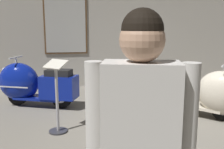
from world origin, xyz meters
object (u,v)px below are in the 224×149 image
at_px(visitor_1, 140,147).
at_px(info_stanchion, 57,103).
at_px(scooter_1, 206,92).
at_px(scooter_0, 31,84).

xyz_separation_m(visitor_1, info_stanchion, (-0.60, 2.55, -0.50)).
bearing_deg(scooter_1, scooter_0, -153.95).
relative_size(scooter_1, info_stanchion, 1.32).
distance_m(scooter_0, visitor_1, 4.17).
bearing_deg(scooter_1, visitor_1, -78.59).
relative_size(scooter_1, visitor_1, 0.87).
distance_m(scooter_0, info_stanchion, 1.53).
xyz_separation_m(scooter_0, visitor_1, (1.21, -3.96, 0.51)).
bearing_deg(scooter_0, scooter_1, -179.19).
xyz_separation_m(scooter_0, scooter_1, (3.14, -1.10, -0.01)).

